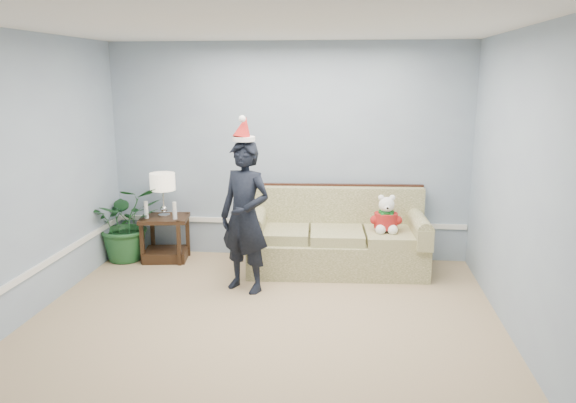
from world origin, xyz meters
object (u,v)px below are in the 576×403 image
(table_lamp, at_px, (163,184))
(man, at_px, (245,217))
(side_table, at_px, (166,243))
(sofa, at_px, (337,241))
(houseplant, at_px, (126,223))
(teddy_bear, at_px, (386,218))

(table_lamp, bearing_deg, man, -36.52)
(side_table, bearing_deg, table_lamp, 113.96)
(sofa, distance_m, table_lamp, 2.26)
(sofa, xyz_separation_m, houseplant, (-2.64, 0.04, 0.13))
(table_lamp, distance_m, teddy_bear, 2.76)
(houseplant, xyz_separation_m, teddy_bear, (3.21, -0.15, 0.19))
(teddy_bear, bearing_deg, houseplant, 174.60)
(man, height_order, teddy_bear, man)
(sofa, height_order, teddy_bear, sofa)
(table_lamp, bearing_deg, teddy_bear, -4.27)
(houseplant, bearing_deg, sofa, -0.80)
(side_table, distance_m, houseplant, 0.55)
(table_lamp, distance_m, man, 1.51)
(man, bearing_deg, teddy_bear, 48.64)
(man, bearing_deg, side_table, 168.14)
(teddy_bear, bearing_deg, side_table, 173.28)
(side_table, xyz_separation_m, teddy_bear, (2.73, -0.19, 0.45))
(sofa, distance_m, teddy_bear, 0.66)
(houseplant, bearing_deg, man, -26.53)
(side_table, relative_size, man, 0.40)
(sofa, height_order, houseplant, sofa)
(sofa, xyz_separation_m, side_table, (-2.16, 0.08, -0.13))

